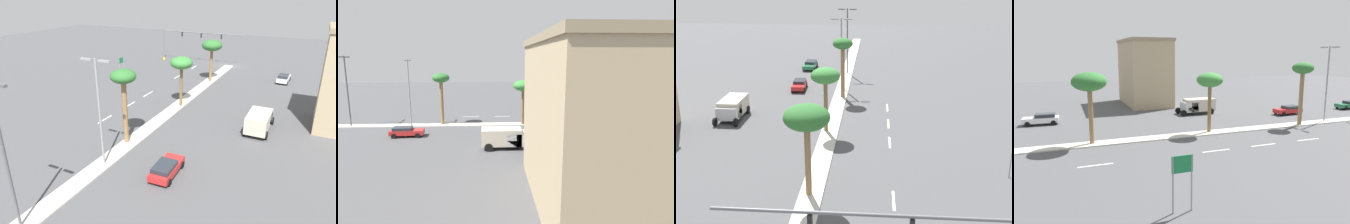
% 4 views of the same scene
% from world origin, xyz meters
% --- Properties ---
extents(ground_plane, '(160.00, 160.00, 0.00)m').
position_xyz_m(ground_plane, '(0.00, 33.42, 0.00)').
color(ground_plane, '#4C4C4F').
extents(median_curb, '(1.80, 85.93, 0.12)m').
position_xyz_m(median_curb, '(0.00, 42.97, 0.06)').
color(median_curb, beige).
rests_on(median_curb, ground).
extents(lane_stripe_inboard, '(0.20, 2.80, 0.01)m').
position_xyz_m(lane_stripe_inboard, '(6.19, 4.00, 0.01)').
color(lane_stripe_inboard, silver).
rests_on(lane_stripe_inboard, ground).
extents(lane_stripe_outboard, '(0.20, 2.80, 0.01)m').
position_xyz_m(lane_stripe_outboard, '(6.19, 12.21, 0.01)').
color(lane_stripe_outboard, silver).
rests_on(lane_stripe_outboard, ground).
extents(lane_stripe_rear, '(0.20, 2.80, 0.01)m').
position_xyz_m(lane_stripe_rear, '(6.19, 23.08, 0.01)').
color(lane_stripe_rear, silver).
rests_on(lane_stripe_rear, ground).
extents(lane_stripe_front, '(0.20, 2.80, 0.01)m').
position_xyz_m(lane_stripe_front, '(6.19, 28.31, 0.01)').
color(lane_stripe_front, silver).
rests_on(lane_stripe_front, ground).
extents(lane_stripe_far, '(0.20, 2.80, 0.01)m').
position_xyz_m(lane_stripe_far, '(6.19, 33.89, 0.01)').
color(lane_stripe_far, silver).
rests_on(lane_stripe_far, ground).
extents(traffic_signal_gantry, '(17.58, 0.53, 6.77)m').
position_xyz_m(traffic_signal_gantry, '(10.24, 0.28, 4.56)').
color(traffic_signal_gantry, slate).
rests_on(traffic_signal_gantry, ground).
extents(directional_road_sign, '(0.10, 1.25, 3.35)m').
position_xyz_m(directional_road_sign, '(15.74, 16.04, 2.38)').
color(directional_road_sign, gray).
rests_on(directional_road_sign, ground).
extents(commercial_building, '(13.94, 7.16, 11.45)m').
position_xyz_m(commercial_building, '(-23.77, 23.89, 5.74)').
color(commercial_building, tan).
rests_on(commercial_building, ground).
extents(palm_tree_right, '(3.36, 3.36, 7.04)m').
position_xyz_m(palm_tree_right, '(-0.16, 12.53, 6.06)').
color(palm_tree_right, olive).
rests_on(palm_tree_right, median_curb).
extents(palm_tree_left, '(2.98, 2.98, 6.72)m').
position_xyz_m(palm_tree_left, '(-0.38, 25.53, 5.83)').
color(palm_tree_left, brown).
rests_on(palm_tree_left, median_curb).
extents(palm_tree_front, '(2.58, 2.58, 7.76)m').
position_xyz_m(palm_tree_front, '(0.39, 37.77, 6.58)').
color(palm_tree_front, olive).
rests_on(palm_tree_front, median_curb).
extents(street_lamp_leading, '(2.90, 0.24, 9.74)m').
position_xyz_m(street_lamp_leading, '(-0.16, 42.36, 5.83)').
color(street_lamp_leading, gray).
rests_on(street_lamp_leading, median_curb).
extents(street_lamp_rear, '(2.90, 0.24, 10.24)m').
position_xyz_m(street_lamp_rear, '(0.05, 51.30, 6.09)').
color(street_lamp_rear, '#515459').
rests_on(street_lamp_rear, median_curb).
extents(sedan_red_mid, '(2.05, 4.28, 1.28)m').
position_xyz_m(sedan_red_mid, '(-6.06, 41.38, 0.70)').
color(sedan_red_mid, red).
rests_on(sedan_red_mid, ground).
extents(box_truck, '(2.59, 5.63, 2.27)m').
position_xyz_m(box_truck, '(-11.45, 28.75, 1.28)').
color(box_truck, silver).
rests_on(box_truck, ground).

